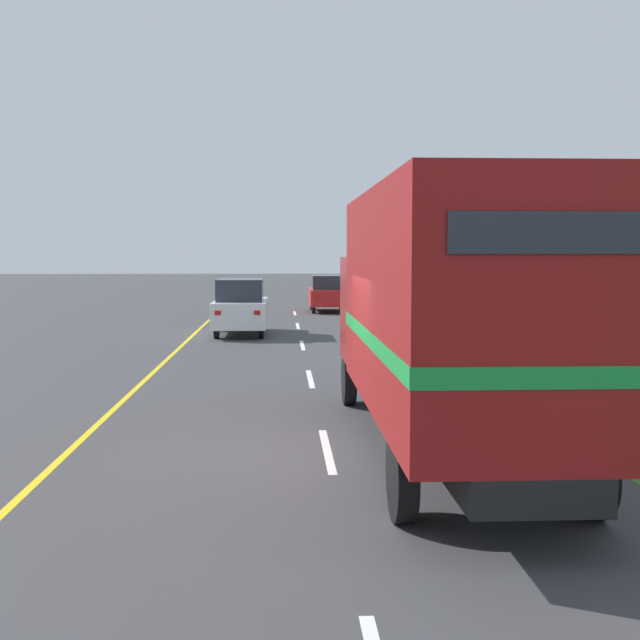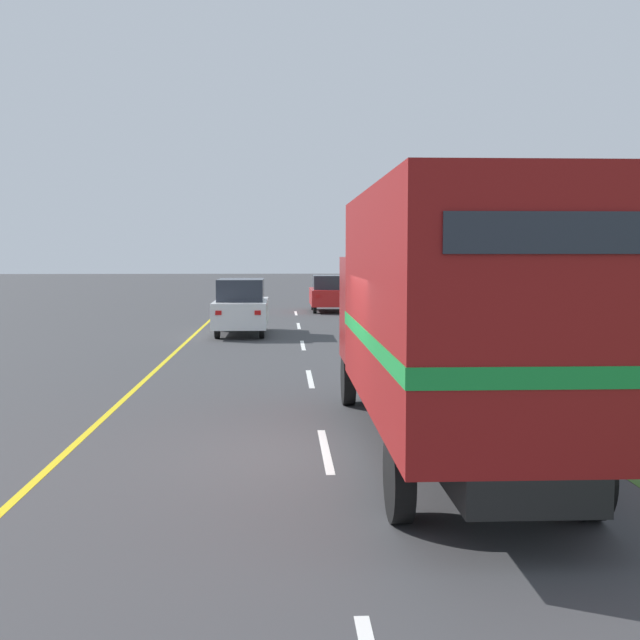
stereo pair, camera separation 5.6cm
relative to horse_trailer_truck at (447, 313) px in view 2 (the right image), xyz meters
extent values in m
plane|color=#3D3D3F|center=(-1.63, 0.30, -2.02)|extent=(200.00, 200.00, 0.00)
cube|color=yellow|center=(-5.33, 16.20, -2.02)|extent=(0.12, 64.01, 0.01)
cube|color=white|center=(-1.63, 0.52, -2.02)|extent=(0.12, 2.60, 0.01)
cube|color=white|center=(-1.63, 7.12, -2.02)|extent=(0.12, 2.60, 0.01)
cube|color=white|center=(-1.63, 13.72, -2.02)|extent=(0.12, 2.60, 0.01)
cube|color=white|center=(-1.63, 20.32, -2.02)|extent=(0.12, 2.60, 0.01)
cube|color=white|center=(-1.63, 26.92, -2.02)|extent=(0.12, 2.60, 0.01)
cylinder|color=black|center=(-1.02, 4.01, -1.52)|extent=(0.22, 1.00, 1.00)
cylinder|color=black|center=(1.02, 4.01, -1.52)|extent=(0.22, 1.00, 1.00)
cylinder|color=black|center=(-1.02, -2.58, -1.52)|extent=(0.22, 1.00, 1.00)
cylinder|color=black|center=(1.02, -2.58, -1.52)|extent=(0.22, 1.00, 1.00)
cube|color=black|center=(0.00, 0.30, -1.34)|extent=(1.31, 8.77, 0.36)
cube|color=maroon|center=(0.00, -0.75, 0.22)|extent=(2.38, 6.67, 2.77)
cube|color=#198C38|center=(0.00, -0.75, -0.26)|extent=(2.40, 6.69, 0.20)
cube|color=#232833|center=(0.00, -4.09, 0.98)|extent=(1.78, 0.03, 0.36)
cube|color=maroon|center=(0.00, 3.64, -0.21)|extent=(2.28, 2.10, 1.90)
cube|color=#283342|center=(0.00, 4.70, 0.02)|extent=(2.02, 0.03, 0.85)
cylinder|color=black|center=(-4.43, 18.44, -1.69)|extent=(0.16, 0.66, 0.66)
cylinder|color=black|center=(-2.95, 18.44, -1.69)|extent=(0.16, 0.66, 0.66)
cylinder|color=black|center=(-4.43, 15.81, -1.69)|extent=(0.16, 0.66, 0.66)
cylinder|color=black|center=(-2.95, 15.81, -1.69)|extent=(0.16, 0.66, 0.66)
cube|color=white|center=(-3.69, 17.12, -1.26)|extent=(1.80, 4.23, 0.87)
cube|color=#282D38|center=(-3.69, 16.96, -0.45)|extent=(1.55, 2.33, 0.74)
cube|color=red|center=(-4.32, 15.00, -1.10)|extent=(0.20, 0.03, 0.14)
cube|color=red|center=(-3.06, 15.00, -1.10)|extent=(0.20, 0.03, 0.14)
cylinder|color=black|center=(-0.74, 29.23, -1.69)|extent=(0.16, 0.66, 0.66)
cylinder|color=black|center=(0.73, 29.23, -1.69)|extent=(0.16, 0.66, 0.66)
cylinder|color=black|center=(-0.74, 26.84, -1.69)|extent=(0.16, 0.66, 0.66)
cylinder|color=black|center=(0.73, 26.84, -1.69)|extent=(0.16, 0.66, 0.66)
cube|color=red|center=(-0.01, 28.03, -1.31)|extent=(1.80, 3.85, 0.77)
cube|color=#282D38|center=(-0.01, 27.88, -0.59)|extent=(1.55, 2.12, 0.66)
cube|color=red|center=(-0.64, 26.10, -1.17)|extent=(0.20, 0.03, 0.14)
cube|color=red|center=(0.62, 26.10, -1.17)|extent=(0.20, 0.03, 0.14)
cylinder|color=#9E9EA3|center=(3.52, 8.93, -0.84)|extent=(0.09, 0.09, 2.37)
cylinder|color=#9E9EA3|center=(5.20, 8.93, -0.84)|extent=(0.09, 0.09, 2.37)
cube|color=#196B33|center=(4.36, 8.93, -0.36)|extent=(2.40, 0.06, 1.40)
cube|color=#196B33|center=(5.18, 8.93, 0.52)|extent=(0.77, 0.06, 0.32)
cube|color=silver|center=(4.36, 8.90, -0.36)|extent=(1.87, 0.02, 0.25)
cylinder|color=brown|center=(8.38, 12.76, -1.02)|extent=(0.35, 0.35, 2.01)
sphere|color=#387A33|center=(8.38, 12.76, 1.35)|extent=(3.42, 3.42, 3.42)
cylinder|color=brown|center=(8.93, 21.55, -0.75)|extent=(0.33, 0.33, 2.55)
sphere|color=#236023|center=(8.93, 21.55, 1.94)|extent=(3.53, 3.53, 3.53)
cylinder|color=brown|center=(7.60, 29.47, -1.05)|extent=(0.39, 0.39, 1.94)
sphere|color=#236023|center=(7.60, 29.47, 1.37)|extent=(3.64, 3.64, 3.64)
cylinder|color=white|center=(2.77, 4.18, -1.55)|extent=(0.07, 0.07, 0.95)
cylinder|color=orange|center=(2.77, 4.18, -1.28)|extent=(0.08, 0.08, 0.10)
camera|label=1|loc=(-2.29, -10.80, 0.81)|focal=45.00mm
camera|label=2|loc=(-2.24, -10.81, 0.81)|focal=45.00mm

